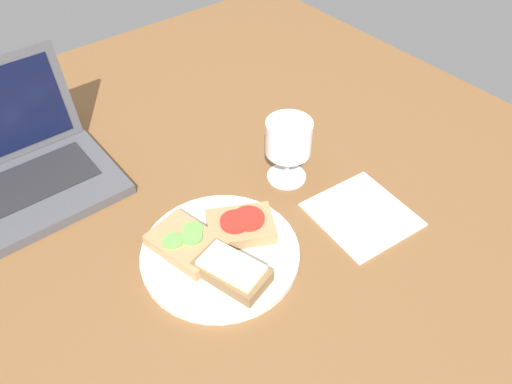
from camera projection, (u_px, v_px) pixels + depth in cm
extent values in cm
cube|color=brown|center=(214.00, 228.00, 83.53)|extent=(140.00, 140.00, 3.00)
cylinder|color=silver|center=(220.00, 253.00, 77.06)|extent=(24.56, 24.56, 1.17)
cube|color=#A88456|center=(241.00, 226.00, 78.89)|extent=(12.70, 11.52, 2.07)
cylinder|color=red|center=(235.00, 222.00, 77.78)|extent=(4.70, 4.70, 0.66)
cylinder|color=red|center=(248.00, 218.00, 78.31)|extent=(5.15, 5.15, 0.61)
cube|color=#A88456|center=(187.00, 243.00, 76.37)|extent=(9.97, 12.64, 2.09)
cylinder|color=#6BB74C|center=(172.00, 241.00, 75.16)|extent=(3.14, 3.14, 0.32)
cylinder|color=#6BB74C|center=(193.00, 229.00, 76.82)|extent=(3.19, 3.19, 0.31)
cylinder|color=#6BB74C|center=(192.00, 237.00, 75.62)|extent=(3.27, 3.27, 0.50)
cube|color=brown|center=(232.00, 272.00, 72.49)|extent=(8.74, 12.07, 2.16)
cube|color=#F4EAB7|center=(232.00, 266.00, 71.48)|extent=(7.69, 10.34, 0.73)
cylinder|color=white|center=(286.00, 176.00, 90.37)|extent=(7.06, 7.06, 0.40)
cylinder|color=white|center=(287.00, 164.00, 88.29)|extent=(0.89, 0.89, 5.58)
cylinder|color=white|center=(289.00, 137.00, 84.22)|extent=(7.97, 7.97, 6.12)
cylinder|color=white|center=(288.00, 141.00, 84.71)|extent=(7.34, 7.34, 4.71)
cube|color=#4C4C51|center=(19.00, 199.00, 85.17)|extent=(33.70, 20.49, 1.77)
cube|color=#232326|center=(13.00, 189.00, 85.54)|extent=(27.63, 11.27, 0.16)
cube|color=white|center=(362.00, 214.00, 83.53)|extent=(16.18, 16.68, 0.40)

